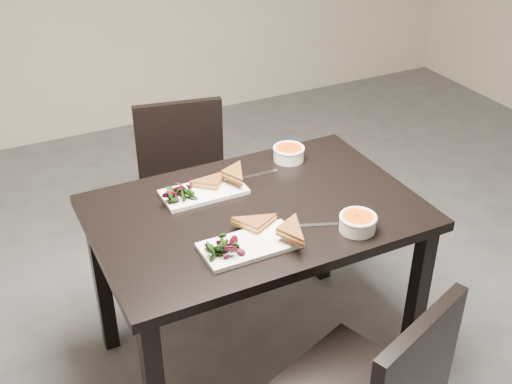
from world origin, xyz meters
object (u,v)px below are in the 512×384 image
at_px(plate_near, 250,245).
at_px(plate_far, 204,192).
at_px(soup_bowl_near, 358,222).
at_px(chair_far, 186,182).
at_px(table, 256,230).
at_px(soup_bowl_far, 289,153).

bearing_deg(plate_near, plate_far, 90.81).
relative_size(soup_bowl_near, plate_far, 0.41).
relative_size(chair_far, soup_bowl_near, 6.38).
bearing_deg(chair_far, plate_far, -91.73).
bearing_deg(chair_far, plate_near, -86.28).
relative_size(table, plate_near, 3.61).
bearing_deg(soup_bowl_far, soup_bowl_near, -93.74).
relative_size(chair_far, soup_bowl_far, 6.36).
bearing_deg(soup_bowl_far, table, -136.36).
xyz_separation_m(plate_far, soup_bowl_far, (0.43, 0.10, 0.03)).
bearing_deg(table, soup_bowl_near, -48.23).
bearing_deg(soup_bowl_far, plate_near, -130.74).
height_order(chair_far, soup_bowl_near, chair_far).
bearing_deg(chair_far, soup_bowl_near, -64.48).
bearing_deg(plate_far, table, -53.54).
distance_m(table, chair_far, 0.75).
bearing_deg(plate_near, soup_bowl_near, -11.21).
xyz_separation_m(chair_far, plate_far, (-0.12, -0.55, 0.27)).
bearing_deg(soup_bowl_far, chair_far, 124.08).
xyz_separation_m(chair_far, plate_near, (-0.12, -0.94, 0.27)).
xyz_separation_m(chair_far, soup_bowl_near, (0.27, -1.02, 0.30)).
bearing_deg(soup_bowl_near, chair_far, 104.80).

